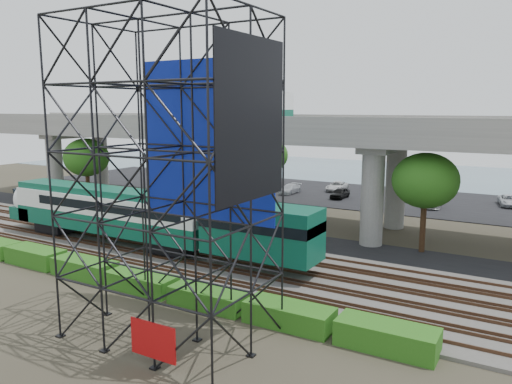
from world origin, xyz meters
The scene contains 13 objects.
ground centered at (0.00, 0.00, 0.00)m, with size 140.00×140.00×0.00m, color #474233.
ballast_bed centered at (0.00, 2.00, 0.10)m, with size 90.00×12.00×0.20m, color slate.
service_road centered at (0.00, 10.50, 0.04)m, with size 90.00×5.00×0.08m, color black.
parking_lot centered at (0.00, 34.00, 0.04)m, with size 90.00×18.00×0.08m, color black.
harbor_water centered at (0.00, 56.00, 0.01)m, with size 140.00×40.00×0.03m, color #456171.
rail_tracks centered at (0.00, 2.00, 0.28)m, with size 90.00×9.52×0.16m.
commuter_train centered at (-6.11, 2.00, 2.88)m, with size 29.30×3.06×4.30m.
overpass centered at (-0.39, 16.00, 8.21)m, with size 80.00×12.00×12.40m.
scaffold_tower centered at (6.46, -7.98, 7.47)m, with size 9.36×6.36×15.00m.
hedge_strip centered at (1.01, -4.30, 0.56)m, with size 34.60×1.80×1.20m.
trees centered at (-4.67, 16.17, 5.57)m, with size 40.94×16.94×7.69m.
suv centered at (-11.43, 11.08, 0.83)m, with size 2.49×5.41×1.50m, color black.
parked_cars centered at (2.35, 33.48, 0.68)m, with size 37.68×9.68×1.30m.
Camera 1 is at (21.58, -25.86, 10.98)m, focal length 35.00 mm.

